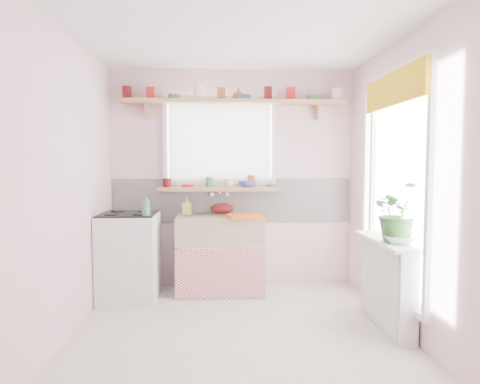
{
  "coord_description": "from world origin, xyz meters",
  "views": [
    {
      "loc": [
        -0.17,
        -3.39,
        1.44
      ],
      "look_at": [
        0.03,
        0.55,
        1.17
      ],
      "focal_mm": 32.0,
      "sensor_mm": 36.0,
      "label": 1
    }
  ],
  "objects": [
    {
      "name": "room",
      "position": [
        0.66,
        0.86,
        1.37
      ],
      "size": [
        3.2,
        3.2,
        3.2
      ],
      "color": "silver",
      "rests_on": "ground"
    },
    {
      "name": "sink_unit",
      "position": [
        -0.15,
        1.29,
        0.43
      ],
      "size": [
        0.95,
        0.65,
        1.11
      ],
      "color": "white",
      "rests_on": "ground"
    },
    {
      "name": "cooker",
      "position": [
        -1.1,
        1.05,
        0.46
      ],
      "size": [
        0.58,
        0.58,
        0.93
      ],
      "color": "white",
      "rests_on": "ground"
    },
    {
      "name": "radiator_ledge",
      "position": [
        1.3,
        0.2,
        0.4
      ],
      "size": [
        0.22,
        0.95,
        0.78
      ],
      "color": "white",
      "rests_on": "ground"
    },
    {
      "name": "windowsill",
      "position": [
        -0.15,
        1.48,
        1.14
      ],
      "size": [
        1.4,
        0.22,
        0.04
      ],
      "primitive_type": "cube",
      "color": "tan",
      "rests_on": "room"
    },
    {
      "name": "pine_shelf",
      "position": [
        0.0,
        1.47,
        2.12
      ],
      "size": [
        2.52,
        0.24,
        0.04
      ],
      "primitive_type": "cube",
      "color": "tan",
      "rests_on": "room"
    },
    {
      "name": "shelf_crockery",
      "position": [
        -0.02,
        1.47,
        2.19
      ],
      "size": [
        2.47,
        0.11,
        0.12
      ],
      "color": "#590F14",
      "rests_on": "pine_shelf"
    },
    {
      "name": "sill_crockery",
      "position": [
        -0.2,
        1.48,
        1.21
      ],
      "size": [
        1.35,
        0.11,
        0.12
      ],
      "color": "#590F14",
      "rests_on": "windowsill"
    },
    {
      "name": "dish_tray",
      "position": [
        0.11,
        1.1,
        0.87
      ],
      "size": [
        0.41,
        0.33,
        0.04
      ],
      "primitive_type": "cube",
      "rotation": [
        0.0,
        0.0,
        0.18
      ],
      "color": "orange",
      "rests_on": "sink_unit"
    },
    {
      "name": "colander",
      "position": [
        -0.12,
        1.5,
        0.91
      ],
      "size": [
        0.35,
        0.35,
        0.12
      ],
      "primitive_type": "ellipsoid",
      "rotation": [
        0.0,
        0.0,
        -0.41
      ],
      "color": "maroon",
      "rests_on": "sink_unit"
    },
    {
      "name": "jade_plant",
      "position": [
        1.33,
        0.06,
        1.03
      ],
      "size": [
        0.51,
        0.46,
        0.51
      ],
      "primitive_type": "imported",
      "rotation": [
        0.0,
        0.0,
        0.15
      ],
      "color": "#35702D",
      "rests_on": "radiator_ledge"
    },
    {
      "name": "fruit_bowl",
      "position": [
        1.33,
        0.01,
        0.81
      ],
      "size": [
        0.36,
        0.36,
        0.07
      ],
      "primitive_type": "imported",
      "rotation": [
        0.0,
        0.0,
        -0.41
      ],
      "color": "white",
      "rests_on": "radiator_ledge"
    },
    {
      "name": "herb_pot",
      "position": [
        1.33,
        -0.03,
        0.87
      ],
      "size": [
        0.12,
        0.09,
        0.19
      ],
      "primitive_type": "imported",
      "rotation": [
        0.0,
        0.0,
        0.25
      ],
      "color": "#2F6126",
      "rests_on": "radiator_ledge"
    },
    {
      "name": "soap_bottle_sink",
      "position": [
        -0.53,
        1.44,
        0.95
      ],
      "size": [
        0.1,
        0.1,
        0.2
      ],
      "primitive_type": "imported",
      "rotation": [
        0.0,
        0.0,
        -0.17
      ],
      "color": "#CFCF5C",
      "rests_on": "sink_unit"
    },
    {
      "name": "sill_cup",
      "position": [
        -0.05,
        1.42,
        1.21
      ],
      "size": [
        0.15,
        0.15,
        0.09
      ],
      "primitive_type": "imported",
      "rotation": [
        0.0,
        0.0,
        0.29
      ],
      "color": "beige",
      "rests_on": "windowsill"
    },
    {
      "name": "sill_bowl",
      "position": [
        0.16,
        1.42,
        1.19
      ],
      "size": [
        0.22,
        0.22,
        0.06
      ],
      "primitive_type": "imported",
      "rotation": [
        0.0,
        0.0,
        0.08
      ],
      "color": "#3346A6",
      "rests_on": "windowsill"
    },
    {
      "name": "shelf_vase",
      "position": [
        0.07,
        1.53,
        2.21
      ],
      "size": [
        0.15,
        0.15,
        0.15
      ],
      "primitive_type": "imported",
      "rotation": [
        0.0,
        0.0,
        -0.06
      ],
      "color": "#9E5D30",
      "rests_on": "pine_shelf"
    },
    {
      "name": "cooker_bottle",
      "position": [
        -0.88,
        0.83,
        1.02
      ],
      "size": [
        0.1,
        0.1,
        0.22
      ],
      "primitive_type": "imported",
      "rotation": [
        0.0,
        0.0,
        0.14
      ],
      "color": "#458A5D",
      "rests_on": "cooker"
    },
    {
      "name": "fruit",
      "position": [
        1.34,
        0.02,
        0.87
      ],
      "size": [
        0.2,
        0.14,
        0.1
      ],
      "color": "orange",
      "rests_on": "fruit_bowl"
    }
  ]
}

